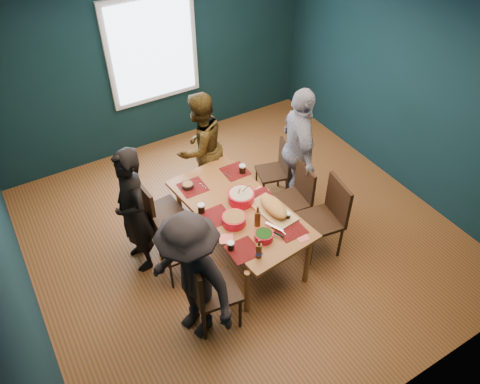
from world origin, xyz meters
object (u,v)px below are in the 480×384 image
Objects in this scene: person_right at (299,150)px; chair_left_near at (206,287)px; chair_left_mid at (171,248)px; bowl_herbs at (264,236)px; chair_right_near at (328,213)px; person_near_left at (191,279)px; chair_right_far at (278,167)px; dining_table at (239,211)px; bowl_dumpling at (241,197)px; person_back at (200,147)px; chair_right_mid at (297,193)px; person_far_left at (133,212)px; cutting_board at (273,208)px; chair_left_far at (155,210)px; bowl_salad at (234,220)px.

chair_left_near is at bearing 139.19° from person_right.
bowl_herbs is (0.85, -0.57, 0.26)m from chair_left_mid.
person_near_left reaches higher than chair_right_near.
chair_right_far is (1.84, 0.59, 0.01)m from chair_left_mid.
person_near_left is (-0.97, -0.73, 0.17)m from dining_table.
person_right is 1.07m from bowl_dumpling.
chair_left_mid is at bearing 145.84° from bowl_herbs.
person_back is at bearing 124.24° from chair_right_near.
chair_left_mid is 0.99m from bowl_dumpling.
person_right reaches higher than chair_right_mid.
chair_left_near is 0.83m from bowl_herbs.
person_right is 1.47m from bowl_herbs.
person_far_left is at bearing 137.45° from bowl_herbs.
chair_left_mid is at bearing 158.61° from cutting_board.
bowl_herbs is at bearing -59.83° from chair_left_far.
chair_right_near is 0.63× the size of person_far_left.
chair_right_near is (-0.06, -1.12, 0.10)m from chair_right_far.
chair_left_mid is 0.91× the size of chair_right_mid.
bowl_dumpling is (-0.89, -0.52, 0.27)m from chair_right_far.
chair_left_far is 0.62× the size of person_far_left.
bowl_salad is at bearing 112.98° from bowl_herbs.
chair_left_near is 1.22m from cutting_board.
person_back is (-0.73, 1.19, 0.24)m from chair_right_mid.
chair_right_far is 0.46m from person_right.
chair_left_near is at bearing -140.00° from bowl_salad.
chair_left_mid is 2.66× the size of bowl_dumpling.
chair_left_near is 2.23m from chair_right_far.
person_far_left is (-0.28, 1.17, 0.22)m from chair_left_near.
chair_right_far is 1.17× the size of cutting_board.
chair_right_near is 1.04m from bowl_dumpling.
chair_left_far is 0.40m from person_far_left.
person_far_left reaches higher than bowl_salad.
chair_right_mid is 0.65m from cutting_board.
person_back is 2.15× the size of cutting_board.
person_right reaches higher than bowl_dumpling.
chair_right_far is at bearing 104.72° from person_near_left.
chair_right_near is (0.91, -0.53, -0.04)m from dining_table.
cutting_board is (1.12, 0.47, 0.18)m from chair_left_near.
person_near_left is at bearing -164.57° from chair_right_near.
chair_left_far is 0.57m from chair_left_mid.
chair_left_mid is 0.52× the size of person_near_left.
chair_left_far reaches higher than bowl_dumpling.
dining_table is 1.19m from person_back.
person_far_left reaches higher than bowl_herbs.
person_far_left is 2.21m from person_right.
person_back is (1.22, 0.74, -0.04)m from person_far_left.
bowl_dumpling is (0.26, 0.27, 0.01)m from bowl_salad.
person_right is at bearing 61.02° from chair_right_mid.
chair_left_far is 1.04m from bowl_dumpling.
chair_left_far is 1.78m from chair_right_far.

